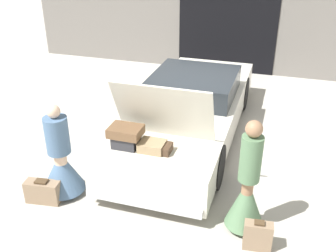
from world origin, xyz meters
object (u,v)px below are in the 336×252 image
person_right (247,192)px  suitcase_beside_left_person (43,192)px  suitcase_beside_right_person (258,236)px  person_left (61,163)px  car (190,110)px

person_right → suitcase_beside_left_person: bearing=85.2°
person_right → suitcase_beside_left_person: (-3.08, -0.32, -0.44)m
suitcase_beside_left_person → suitcase_beside_right_person: bearing=-0.5°
person_left → person_right: size_ratio=0.90×
person_right → suitcase_beside_left_person: size_ratio=3.05×
suitcase_beside_left_person → suitcase_beside_right_person: 3.30m
person_right → suitcase_beside_right_person: size_ratio=3.85×
car → person_right: 2.89m
suitcase_beside_left_person → suitcase_beside_right_person: size_ratio=1.26×
person_right → suitcase_beside_left_person: person_right is taller
car → person_right: car is taller
car → person_left: 2.89m
car → suitcase_beside_right_person: 3.32m
person_right → person_left: bearing=79.3°
person_left → suitcase_beside_right_person: bearing=85.7°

